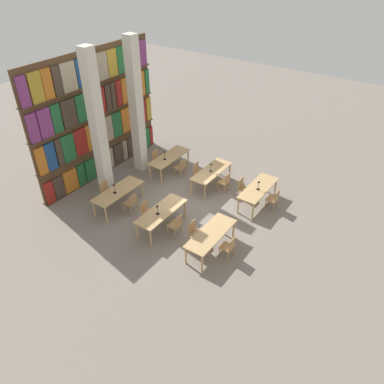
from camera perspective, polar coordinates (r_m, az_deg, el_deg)
The scene contains 27 objects.
ground_plane at distance 15.38m, azimuth -0.69°, elevation -1.85°, with size 40.00×40.00×0.00m, color gray.
bookshelf_bank at distance 16.86m, azimuth -14.14°, elevation 11.08°, with size 6.81×0.35×5.50m.
pillar_left at distance 15.21m, azimuth -14.22°, elevation 9.73°, with size 0.46×0.46×6.00m.
pillar_center at distance 16.63m, azimuth -8.49°, elevation 12.59°, with size 0.46×0.46×6.00m.
reading_table_0 at distance 12.87m, azimuth 2.90°, elevation -6.54°, with size 2.22×0.81×0.77m.
chair_0 at distance 12.78m, azimuth 5.58°, elevation -8.32°, with size 0.42×0.40×0.88m.
chair_1 at distance 13.30m, azimuth 0.42°, elevation -6.05°, with size 0.42×0.40×0.88m.
reading_table_1 at distance 15.28m, azimuth 10.06°, elevation 0.42°, with size 2.22×0.81×0.77m.
chair_2 at distance 15.22m, azimuth 12.34°, elevation -1.02°, with size 0.42×0.40×0.88m.
chair_3 at distance 15.66m, azimuth 7.79°, elevation 0.65°, with size 0.42×0.40×0.88m.
desk_lamp_0 at distance 14.97m, azimuth 10.13°, elevation 1.25°, with size 0.14×0.14×0.41m.
reading_table_2 at distance 13.86m, azimuth -4.68°, elevation -3.13°, with size 2.22×0.81×0.77m.
chair_4 at distance 13.62m, azimuth -2.50°, elevation -4.95°, with size 0.42×0.40×0.88m.
chair_5 at distance 14.32m, azimuth -6.92°, elevation -2.92°, with size 0.42×0.40×0.88m.
desk_lamp_1 at distance 13.51m, azimuth -5.31°, elevation -2.46°, with size 0.14×0.14×0.40m.
reading_table_3 at distance 16.17m, azimuth 3.00°, elevation 3.03°, with size 2.22×0.81×0.77m.
chair_6 at distance 15.97m, azimuth 5.02°, elevation 1.61°, with size 0.42×0.40×0.88m.
chair_7 at distance 16.57m, azimuth 0.91°, elevation 3.09°, with size 0.42×0.40×0.88m.
desk_lamp_2 at distance 15.93m, azimuth 2.90°, elevation 3.99°, with size 0.14×0.14×0.40m.
reading_table_4 at distance 15.16m, azimuth -11.20°, elevation -0.03°, with size 2.22×0.81×0.77m.
chair_8 at distance 14.86m, azimuth -9.23°, elevation -1.57°, with size 0.42×0.40×0.88m.
chair_9 at distance 15.71m, azimuth -12.93°, elevation 0.14°, with size 0.42×0.40×0.88m.
desk_lamp_3 at distance 14.84m, azimuth -11.79°, elevation 0.79°, with size 0.14×0.14×0.43m.
reading_table_5 at distance 17.24m, azimuth -3.47°, elevation 5.18°, with size 2.22×0.81×0.77m.
chair_10 at distance 16.95m, azimuth -1.69°, elevation 3.86°, with size 0.42×0.40×0.88m.
chair_11 at distance 17.69m, azimuth -5.31°, elevation 5.14°, with size 0.42×0.40×0.88m.
desk_lamp_4 at distance 16.84m, azimuth -4.22°, elevation 5.85°, with size 0.14×0.14×0.44m.
Camera 1 is at (-10.05, -7.19, 9.16)m, focal length 35.00 mm.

